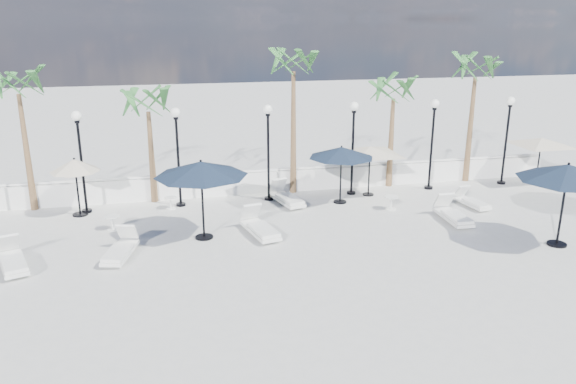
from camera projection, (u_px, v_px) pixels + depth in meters
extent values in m
plane|color=#AFAFA9|center=(310.00, 265.00, 16.62)|extent=(100.00, 100.00, 0.00)
cube|color=white|center=(264.00, 182.00, 23.48)|extent=(26.00, 0.30, 0.90)
cube|color=white|center=(264.00, 170.00, 23.32)|extent=(26.00, 0.12, 0.08)
cylinder|color=black|center=(87.00, 211.00, 21.20)|extent=(0.36, 0.36, 0.10)
cylinder|color=black|center=(82.00, 167.00, 20.69)|extent=(0.10, 0.10, 3.50)
cylinder|color=black|center=(77.00, 122.00, 20.19)|extent=(0.18, 0.18, 0.10)
sphere|color=white|center=(76.00, 116.00, 20.13)|extent=(0.36, 0.36, 0.36)
cylinder|color=black|center=(181.00, 204.00, 21.93)|extent=(0.36, 0.36, 0.10)
cylinder|color=black|center=(178.00, 162.00, 21.43)|extent=(0.10, 0.10, 3.50)
cylinder|color=black|center=(176.00, 118.00, 20.93)|extent=(0.18, 0.18, 0.10)
sphere|color=white|center=(175.00, 113.00, 20.86)|extent=(0.36, 0.36, 0.36)
cylinder|color=black|center=(269.00, 198.00, 22.66)|extent=(0.36, 0.36, 0.10)
cylinder|color=black|center=(268.00, 158.00, 22.16)|extent=(0.10, 0.10, 3.50)
cylinder|color=black|center=(268.00, 115.00, 21.66)|extent=(0.18, 0.18, 0.10)
sphere|color=white|center=(268.00, 109.00, 21.60)|extent=(0.36, 0.36, 0.36)
cylinder|color=black|center=(351.00, 193.00, 23.40)|extent=(0.36, 0.36, 0.10)
cylinder|color=black|center=(352.00, 153.00, 22.90)|extent=(0.10, 0.10, 3.50)
cylinder|color=black|center=(354.00, 112.00, 22.39)|extent=(0.18, 0.18, 0.10)
sphere|color=white|center=(354.00, 106.00, 22.33)|extent=(0.36, 0.36, 0.36)
cylinder|color=black|center=(428.00, 187.00, 24.13)|extent=(0.36, 0.36, 0.10)
cylinder|color=black|center=(431.00, 149.00, 23.63)|extent=(0.10, 0.10, 3.50)
cylinder|color=black|center=(435.00, 109.00, 23.13)|extent=(0.18, 0.18, 0.10)
sphere|color=white|center=(435.00, 104.00, 23.07)|extent=(0.36, 0.36, 0.36)
cylinder|color=black|center=(501.00, 183.00, 24.87)|extent=(0.36, 0.36, 0.10)
cylinder|color=black|center=(506.00, 145.00, 24.37)|extent=(0.10, 0.10, 3.50)
cylinder|color=black|center=(510.00, 106.00, 23.86)|extent=(0.18, 0.18, 0.10)
sphere|color=white|center=(511.00, 101.00, 23.80)|extent=(0.36, 0.36, 0.36)
cone|color=brown|center=(27.00, 153.00, 20.89)|extent=(0.28, 0.28, 4.40)
cone|color=brown|center=(152.00, 158.00, 21.95)|extent=(0.28, 0.28, 3.60)
cone|color=brown|center=(293.00, 134.00, 22.94)|extent=(0.28, 0.28, 5.00)
cone|color=brown|center=(391.00, 143.00, 24.02)|extent=(0.28, 0.28, 3.80)
cone|color=brown|center=(470.00, 130.00, 24.68)|extent=(0.28, 0.28, 4.60)
cube|color=white|center=(120.00, 253.00, 17.15)|extent=(1.11, 2.02, 0.10)
cube|color=white|center=(117.00, 252.00, 16.87)|extent=(0.91, 1.41, 0.10)
cube|color=white|center=(127.00, 232.00, 17.78)|extent=(0.70, 0.59, 0.60)
cube|color=white|center=(13.00, 264.00, 16.36)|extent=(1.26, 2.07, 0.11)
cube|color=white|center=(14.00, 263.00, 16.11)|extent=(1.02, 1.46, 0.11)
cube|color=white|center=(8.00, 242.00, 16.89)|extent=(0.73, 0.64, 0.61)
cube|color=white|center=(260.00, 230.00, 18.92)|extent=(1.14, 2.18, 0.11)
cube|color=white|center=(263.00, 230.00, 18.64)|extent=(0.94, 1.52, 0.11)
cube|color=white|center=(251.00, 211.00, 19.52)|extent=(0.74, 0.62, 0.65)
cube|color=white|center=(287.00, 200.00, 22.11)|extent=(1.15, 2.13, 0.11)
cube|color=white|center=(290.00, 199.00, 21.84)|extent=(0.95, 1.48, 0.11)
cube|color=white|center=(278.00, 185.00, 22.70)|extent=(0.73, 0.62, 0.63)
cube|color=white|center=(453.00, 217.00, 20.18)|extent=(0.75, 2.04, 0.11)
cube|color=white|center=(457.00, 217.00, 19.89)|extent=(0.68, 1.38, 0.11)
cube|color=white|center=(444.00, 200.00, 20.83)|extent=(0.65, 0.50, 0.63)
cube|color=white|center=(472.00, 203.00, 21.79)|extent=(0.79, 1.71, 0.09)
cube|color=white|center=(476.00, 203.00, 21.56)|extent=(0.67, 1.18, 0.09)
cube|color=white|center=(462.00, 191.00, 22.28)|extent=(0.57, 0.46, 0.51)
cylinder|color=white|center=(113.00, 229.00, 19.43)|extent=(0.40, 0.40, 0.03)
cylinder|color=white|center=(112.00, 223.00, 19.36)|extent=(0.06, 0.06, 0.48)
cylinder|color=white|center=(112.00, 216.00, 19.29)|extent=(0.52, 0.52, 0.03)
cylinder|color=white|center=(171.00, 208.00, 21.58)|extent=(0.36, 0.36, 0.03)
cylinder|color=white|center=(171.00, 203.00, 21.52)|extent=(0.05, 0.05, 0.44)
cylinder|color=white|center=(170.00, 198.00, 21.45)|extent=(0.47, 0.47, 0.03)
cylinder|color=white|center=(391.00, 209.00, 21.50)|extent=(0.41, 0.41, 0.03)
cylinder|color=white|center=(391.00, 203.00, 21.43)|extent=(0.06, 0.06, 0.50)
cylinder|color=white|center=(391.00, 197.00, 21.36)|extent=(0.54, 0.54, 0.03)
cylinder|color=black|center=(204.00, 237.00, 18.70)|extent=(0.59, 0.59, 0.06)
cylinder|color=black|center=(203.00, 201.00, 18.33)|extent=(0.07, 0.07, 2.58)
cone|color=black|center=(201.00, 169.00, 18.01)|extent=(3.05, 3.05, 0.47)
sphere|color=black|center=(201.00, 161.00, 17.93)|extent=(0.08, 0.08, 0.08)
cylinder|color=black|center=(340.00, 202.00, 22.32)|extent=(0.52, 0.52, 0.06)
cylinder|color=black|center=(341.00, 176.00, 22.01)|extent=(0.06, 0.06, 2.21)
cone|color=black|center=(341.00, 152.00, 21.73)|extent=(2.58, 2.58, 0.42)
sphere|color=black|center=(342.00, 146.00, 21.66)|extent=(0.07, 0.07, 0.07)
cylinder|color=black|center=(557.00, 244.00, 18.12)|extent=(0.61, 0.61, 0.07)
cylinder|color=black|center=(562.00, 206.00, 17.74)|extent=(0.08, 0.08, 2.63)
cone|color=black|center=(568.00, 172.00, 17.41)|extent=(3.07, 3.07, 0.49)
sphere|color=black|center=(569.00, 164.00, 17.33)|extent=(0.09, 0.09, 0.09)
cylinder|color=black|center=(368.00, 194.00, 23.26)|extent=(0.46, 0.46, 0.05)
cylinder|color=black|center=(369.00, 171.00, 22.97)|extent=(0.06, 0.06, 2.04)
pyramid|color=#B8AB92|center=(370.00, 146.00, 22.66)|extent=(4.51, 4.51, 0.31)
cylinder|color=black|center=(536.00, 183.00, 24.88)|extent=(0.47, 0.47, 0.05)
cylinder|color=black|center=(539.00, 161.00, 24.59)|extent=(0.06, 0.06, 2.03)
pyramid|color=#B8AB92|center=(542.00, 138.00, 24.28)|extent=(4.42, 4.42, 0.32)
cylinder|color=black|center=(80.00, 214.00, 20.88)|extent=(0.56, 0.56, 0.06)
cylinder|color=black|center=(77.00, 188.00, 20.58)|extent=(0.07, 0.07, 2.09)
cone|color=#B8AB92|center=(75.00, 165.00, 20.32)|extent=(1.79, 1.79, 0.45)
sphere|color=black|center=(74.00, 159.00, 20.25)|extent=(0.08, 0.08, 0.08)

